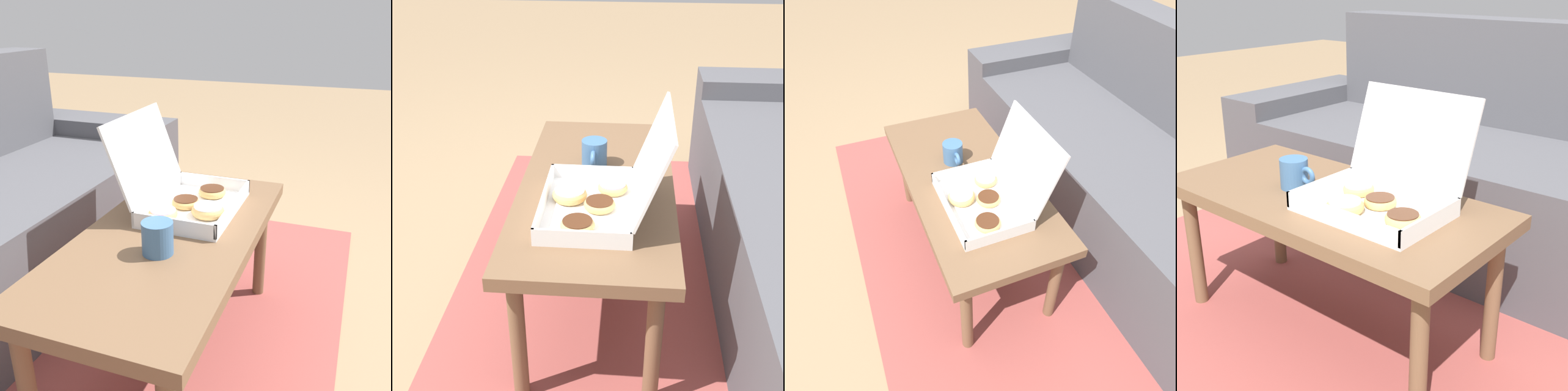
% 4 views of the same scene
% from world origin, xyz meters
% --- Properties ---
extents(ground_plane, '(12.00, 12.00, 0.00)m').
position_xyz_m(ground_plane, '(0.00, 0.00, 0.00)').
color(ground_plane, '#937756').
extents(area_rug, '(2.26, 1.74, 0.01)m').
position_xyz_m(area_rug, '(0.00, 0.30, 0.01)').
color(area_rug, '#994742').
rests_on(area_rug, ground_plane).
extents(coffee_table, '(1.02, 0.48, 0.46)m').
position_xyz_m(coffee_table, '(0.00, -0.06, 0.41)').
color(coffee_table, brown).
rests_on(coffee_table, ground_plane).
extents(pastry_box, '(0.38, 0.35, 0.30)m').
position_xyz_m(pastry_box, '(0.17, -0.03, 0.52)').
color(pastry_box, white).
rests_on(pastry_box, coffee_table).
extents(coffee_mug, '(0.13, 0.08, 0.09)m').
position_xyz_m(coffee_mug, '(-0.12, -0.08, 0.51)').
color(coffee_mug, '#3D6693').
rests_on(coffee_mug, coffee_table).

